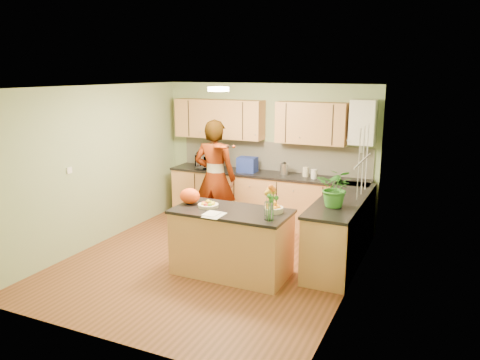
% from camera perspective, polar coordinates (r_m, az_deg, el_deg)
% --- Properties ---
extents(floor, '(4.50, 4.50, 0.00)m').
position_cam_1_polar(floor, '(6.93, -3.58, -9.88)').
color(floor, brown).
rests_on(floor, ground).
extents(ceiling, '(4.00, 4.50, 0.02)m').
position_cam_1_polar(ceiling, '(6.38, -3.91, 11.26)').
color(ceiling, silver).
rests_on(ceiling, wall_back).
extents(wall_back, '(4.00, 0.02, 2.50)m').
position_cam_1_polar(wall_back, '(8.55, 3.40, 3.31)').
color(wall_back, '#91AA79').
rests_on(wall_back, floor).
extents(wall_front, '(4.00, 0.02, 2.50)m').
position_cam_1_polar(wall_front, '(4.75, -16.69, -5.27)').
color(wall_front, '#91AA79').
rests_on(wall_front, floor).
extents(wall_left, '(0.02, 4.50, 2.50)m').
position_cam_1_polar(wall_left, '(7.67, -17.03, 1.62)').
color(wall_left, '#91AA79').
rests_on(wall_left, floor).
extents(wall_right, '(0.02, 4.50, 2.50)m').
position_cam_1_polar(wall_right, '(5.89, 13.70, -1.55)').
color(wall_right, '#91AA79').
rests_on(wall_right, floor).
extents(back_counter, '(3.64, 0.62, 0.94)m').
position_cam_1_polar(back_counter, '(8.41, 3.23, -2.29)').
color(back_counter, '#BF7C4C').
rests_on(back_counter, floor).
extents(right_counter, '(0.62, 2.24, 0.94)m').
position_cam_1_polar(right_counter, '(6.97, 12.27, -5.89)').
color(right_counter, '#BF7C4C').
rests_on(right_counter, floor).
extents(splashback, '(3.60, 0.02, 0.52)m').
position_cam_1_polar(splashback, '(8.51, 3.99, 2.91)').
color(splashback, beige).
rests_on(splashback, back_counter).
extents(upper_cabinets, '(3.20, 0.34, 0.70)m').
position_cam_1_polar(upper_cabinets, '(8.38, 1.90, 7.27)').
color(upper_cabinets, '#BF7C4C').
rests_on(upper_cabinets, wall_back).
extents(boiler, '(0.40, 0.30, 0.86)m').
position_cam_1_polar(boiler, '(7.86, 14.75, 6.80)').
color(boiler, white).
rests_on(boiler, wall_back).
extents(window_right, '(0.01, 1.30, 1.05)m').
position_cam_1_polar(window_right, '(6.40, 14.82, 2.30)').
color(window_right, white).
rests_on(window_right, wall_right).
extents(light_switch, '(0.02, 0.09, 0.09)m').
position_cam_1_polar(light_switch, '(7.22, -20.09, 1.11)').
color(light_switch, white).
rests_on(light_switch, wall_left).
extents(ceiling_lamp, '(0.30, 0.30, 0.07)m').
position_cam_1_polar(ceiling_lamp, '(6.65, -2.65, 11.02)').
color(ceiling_lamp, '#FFEABF').
rests_on(ceiling_lamp, ceiling).
extents(peninsula_island, '(1.57, 0.81, 0.90)m').
position_cam_1_polar(peninsula_island, '(6.38, -1.03, -7.56)').
color(peninsula_island, '#BF7C4C').
rests_on(peninsula_island, floor).
extents(fruit_dish, '(0.28, 0.28, 0.10)m').
position_cam_1_polar(fruit_dish, '(6.37, -3.90, -2.97)').
color(fruit_dish, beige).
rests_on(fruit_dish, peninsula_island).
extents(orange_bowl, '(0.24, 0.24, 0.14)m').
position_cam_1_polar(orange_bowl, '(6.14, 4.20, -3.41)').
color(orange_bowl, beige).
rests_on(orange_bowl, peninsula_island).
extents(flower_vase, '(0.27, 0.27, 0.50)m').
position_cam_1_polar(flower_vase, '(5.75, 3.56, -1.72)').
color(flower_vase, silver).
rests_on(flower_vase, peninsula_island).
extents(orange_bag, '(0.35, 0.33, 0.22)m').
position_cam_1_polar(orange_bag, '(6.55, -6.14, -1.95)').
color(orange_bag, '#F14B13').
rests_on(orange_bag, peninsula_island).
extents(papers, '(0.22, 0.31, 0.01)m').
position_cam_1_polar(papers, '(6.02, -3.15, -4.27)').
color(papers, white).
rests_on(papers, peninsula_island).
extents(violinist, '(0.75, 0.54, 1.95)m').
position_cam_1_polar(violinist, '(7.77, -3.06, 0.25)').
color(violinist, '#E1B08A').
rests_on(violinist, floor).
extents(violin, '(0.66, 0.57, 0.17)m').
position_cam_1_polar(violin, '(7.38, -2.53, 4.19)').
color(violin, '#4B1104').
rests_on(violin, violinist).
extents(microwave, '(0.60, 0.51, 0.28)m').
position_cam_1_polar(microwave, '(8.72, -3.70, 2.37)').
color(microwave, white).
rests_on(microwave, back_counter).
extents(blue_box, '(0.34, 0.25, 0.27)m').
position_cam_1_polar(blue_box, '(8.37, 0.90, 1.89)').
color(blue_box, navy).
rests_on(blue_box, back_counter).
extents(kettle, '(0.14, 0.14, 0.27)m').
position_cam_1_polar(kettle, '(8.18, 5.41, 1.39)').
color(kettle, silver).
rests_on(kettle, back_counter).
extents(jar_cream, '(0.11, 0.11, 0.16)m').
position_cam_1_polar(jar_cream, '(8.09, 8.02, 0.99)').
color(jar_cream, beige).
rests_on(jar_cream, back_counter).
extents(jar_white, '(0.11, 0.11, 0.16)m').
position_cam_1_polar(jar_white, '(7.96, 9.00, 0.74)').
color(jar_white, white).
rests_on(jar_white, back_counter).
extents(potted_plant, '(0.48, 0.42, 0.53)m').
position_cam_1_polar(potted_plant, '(6.30, 11.64, -0.92)').
color(potted_plant, '#337A28').
rests_on(potted_plant, right_counter).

